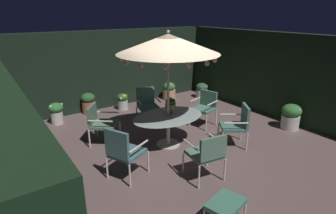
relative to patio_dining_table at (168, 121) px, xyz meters
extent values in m
cube|color=brown|center=(0.23, -0.18, -0.62)|extent=(7.42, 7.68, 0.02)
cube|color=black|center=(0.23, 3.51, 0.63)|extent=(7.42, 0.30, 2.48)
cube|color=black|center=(-3.32, -0.18, 0.63)|extent=(0.30, 7.68, 2.48)
cube|color=black|center=(3.79, -0.18, 0.63)|extent=(0.30, 7.68, 2.48)
cylinder|color=silver|center=(0.00, 0.00, -0.60)|extent=(0.56, 0.56, 0.03)
cylinder|color=silver|center=(0.00, 0.00, -0.26)|extent=(0.09, 0.09, 0.71)
ellipsoid|color=#9CABA8|center=(0.00, 0.00, 0.11)|extent=(1.75, 1.22, 0.03)
cylinder|color=silver|center=(0.00, 0.00, 0.54)|extent=(0.06, 0.06, 2.32)
cone|color=beige|center=(0.00, 0.00, 1.77)|extent=(2.24, 2.24, 0.42)
sphere|color=silver|center=(0.00, 0.00, 2.01)|extent=(0.07, 0.07, 0.07)
sphere|color=#F9DB8C|center=(1.01, 0.05, 1.47)|extent=(0.10, 0.10, 0.10)
sphere|color=#F9DB8C|center=(0.89, 0.48, 1.47)|extent=(0.10, 0.10, 0.10)
sphere|color=#F9DB8C|center=(0.59, 0.82, 1.47)|extent=(0.10, 0.10, 0.10)
sphere|color=#F9DB8C|center=(0.21, 0.99, 1.47)|extent=(0.10, 0.10, 0.10)
sphere|color=#F9DB8C|center=(-0.23, 0.99, 1.47)|extent=(0.10, 0.10, 0.10)
sphere|color=#F9DB8C|center=(-0.65, 0.77, 1.47)|extent=(0.10, 0.10, 0.10)
sphere|color=#F9DB8C|center=(-0.90, 0.46, 1.47)|extent=(0.10, 0.10, 0.10)
sphere|color=#F9DB8C|center=(-1.01, -0.04, 1.47)|extent=(0.10, 0.10, 0.10)
sphere|color=#F9DB8C|center=(-0.92, -0.43, 1.47)|extent=(0.10, 0.10, 0.10)
sphere|color=#F9DB8C|center=(-0.62, -0.80, 1.47)|extent=(0.10, 0.10, 0.10)
sphere|color=#F9DB8C|center=(-0.22, -0.99, 1.47)|extent=(0.10, 0.10, 0.10)
sphere|color=#F9DB8C|center=(0.22, -0.99, 1.47)|extent=(0.10, 0.10, 0.10)
sphere|color=#F9DB8C|center=(0.62, -0.80, 1.47)|extent=(0.10, 0.10, 0.10)
sphere|color=#F9DB8C|center=(0.92, -0.42, 1.47)|extent=(0.10, 0.10, 0.10)
cylinder|color=olive|center=(0.15, 0.11, 0.19)|extent=(0.11, 0.11, 0.13)
cylinder|color=olive|center=(0.15, 0.11, 0.31)|extent=(0.25, 0.25, 0.12)
ellipsoid|color=#204323|center=(0.15, 0.11, 0.43)|extent=(0.24, 0.24, 0.14)
sphere|color=#DF5A6D|center=(0.15, 0.11, 0.48)|extent=(0.08, 0.08, 0.08)
cylinder|color=silver|center=(1.28, 0.08, -0.39)|extent=(0.04, 0.04, 0.45)
cylinder|color=silver|center=(1.14, 0.60, -0.39)|extent=(0.04, 0.04, 0.45)
cylinder|color=silver|center=(1.79, 0.22, -0.39)|extent=(0.04, 0.04, 0.45)
cylinder|color=silver|center=(1.65, 0.74, -0.39)|extent=(0.04, 0.04, 0.45)
cube|color=#487565|center=(1.46, 0.41, -0.13)|extent=(0.64, 0.65, 0.07)
cube|color=#487565|center=(1.71, 0.48, 0.12)|extent=(0.20, 0.51, 0.43)
cylinder|color=silver|center=(1.54, 0.15, 0.10)|extent=(0.50, 0.17, 0.04)
cylinder|color=silver|center=(1.39, 0.67, 0.10)|extent=(0.50, 0.17, 0.04)
cylinder|color=beige|center=(0.55, 1.15, -0.40)|extent=(0.04, 0.04, 0.42)
cylinder|color=beige|center=(0.02, 1.27, -0.40)|extent=(0.04, 0.04, 0.42)
cylinder|color=beige|center=(0.68, 1.68, -0.40)|extent=(0.04, 0.04, 0.42)
cylinder|color=beige|center=(0.14, 1.81, -0.40)|extent=(0.04, 0.04, 0.42)
cube|color=#437764|center=(0.35, 1.48, -0.16)|extent=(0.65, 0.65, 0.07)
cube|color=#437764|center=(0.41, 1.74, 0.12)|extent=(0.53, 0.18, 0.48)
cylinder|color=beige|center=(0.62, 1.42, 0.04)|extent=(0.16, 0.52, 0.04)
cylinder|color=beige|center=(0.08, 1.54, 0.04)|extent=(0.16, 0.52, 0.04)
cylinder|color=beige|center=(-0.78, 0.99, -0.39)|extent=(0.04, 0.04, 0.45)
cylinder|color=beige|center=(-1.14, 0.54, -0.39)|extent=(0.04, 0.04, 0.45)
cylinder|color=beige|center=(-1.24, 1.36, -0.39)|extent=(0.04, 0.04, 0.45)
cylinder|color=beige|center=(-1.60, 0.90, -0.39)|extent=(0.04, 0.04, 0.45)
cube|color=#54745D|center=(-1.19, 0.95, -0.13)|extent=(0.80, 0.80, 0.07)
cube|color=#54745D|center=(-1.41, 1.12, 0.12)|extent=(0.39, 0.47, 0.43)
cylinder|color=beige|center=(-1.01, 1.17, 0.07)|extent=(0.46, 0.38, 0.04)
cylinder|color=beige|center=(-1.37, 0.72, 0.07)|extent=(0.46, 0.38, 0.04)
cylinder|color=silver|center=(-1.23, -0.26, -0.39)|extent=(0.04, 0.04, 0.45)
cylinder|color=silver|center=(-1.00, -0.76, -0.39)|extent=(0.04, 0.04, 0.45)
cylinder|color=silver|center=(-1.76, -0.50, -0.39)|extent=(0.04, 0.04, 0.45)
cylinder|color=silver|center=(-1.54, -1.00, -0.39)|extent=(0.04, 0.04, 0.45)
cube|color=#466E6F|center=(-1.38, -0.63, -0.13)|extent=(0.74, 0.72, 0.07)
cube|color=#466E6F|center=(-1.64, -0.75, 0.17)|extent=(0.27, 0.50, 0.53)
cylinder|color=silver|center=(-1.50, -0.38, 0.09)|extent=(0.53, 0.27, 0.04)
cylinder|color=silver|center=(-1.27, -0.88, 0.09)|extent=(0.53, 0.27, 0.04)
cylinder|color=silver|center=(-0.46, -1.18, -0.39)|extent=(0.04, 0.04, 0.46)
cylinder|color=silver|center=(0.10, -1.26, -0.39)|extent=(0.04, 0.04, 0.46)
cylinder|color=silver|center=(-0.55, -1.75, -0.39)|extent=(0.04, 0.04, 0.46)
cylinder|color=silver|center=(0.02, -1.83, -0.39)|extent=(0.04, 0.04, 0.46)
cube|color=slate|center=(-0.22, -1.50, -0.12)|extent=(0.63, 0.64, 0.07)
cube|color=slate|center=(-0.26, -1.78, 0.13)|extent=(0.55, 0.14, 0.43)
cylinder|color=silver|center=(-0.50, -1.46, 0.12)|extent=(0.12, 0.55, 0.04)
cylinder|color=silver|center=(0.06, -1.55, 0.12)|extent=(0.12, 0.55, 0.04)
cylinder|color=silver|center=(0.85, -0.94, -0.40)|extent=(0.04, 0.04, 0.43)
cylinder|color=silver|center=(1.17, -0.49, -0.40)|extent=(0.04, 0.04, 0.43)
cylinder|color=silver|center=(1.31, -1.26, -0.40)|extent=(0.04, 0.04, 0.43)
cylinder|color=silver|center=(1.63, -0.81, -0.40)|extent=(0.04, 0.04, 0.43)
cube|color=#466C65|center=(1.24, -0.88, -0.15)|extent=(0.76, 0.76, 0.07)
cube|color=#466C65|center=(1.46, -1.03, 0.13)|extent=(0.35, 0.46, 0.49)
cylinder|color=silver|center=(1.08, -1.10, 0.06)|extent=(0.46, 0.34, 0.04)
cylinder|color=silver|center=(1.40, -0.65, 0.06)|extent=(0.46, 0.34, 0.04)
cylinder|color=silver|center=(-0.55, -2.35, -0.47)|extent=(0.03, 0.03, 0.29)
cylinder|color=silver|center=(-0.46, -2.73, -0.47)|extent=(0.03, 0.03, 0.29)
cube|color=#427861|center=(-0.77, -2.61, -0.29)|extent=(0.66, 0.55, 0.08)
cylinder|color=silver|center=(0.23, 2.90, -0.46)|extent=(0.33, 0.33, 0.31)
ellipsoid|color=#2A5827|center=(0.23, 2.90, -0.21)|extent=(0.35, 0.35, 0.25)
sphere|color=#DCD95B|center=(0.34, 2.89, -0.16)|extent=(0.09, 0.09, 0.09)
sphere|color=#E2C84A|center=(0.24, 2.99, -0.19)|extent=(0.06, 0.06, 0.06)
sphere|color=#F2D54E|center=(0.16, 2.97, -0.18)|extent=(0.08, 0.08, 0.08)
sphere|color=#DEC759|center=(0.14, 2.80, -0.20)|extent=(0.11, 0.11, 0.11)
sphere|color=#F8C559|center=(0.24, 2.79, -0.14)|extent=(0.10, 0.10, 0.10)
cylinder|color=silver|center=(3.20, 2.42, -0.48)|extent=(0.44, 0.44, 0.28)
ellipsoid|color=#285C37|center=(3.20, 2.42, -0.22)|extent=(0.43, 0.43, 0.30)
sphere|color=#E4436A|center=(3.33, 2.39, -0.17)|extent=(0.10, 0.10, 0.10)
sphere|color=#E85A7A|center=(3.20, 2.57, -0.15)|extent=(0.07, 0.07, 0.07)
sphere|color=#DA5369|center=(3.09, 2.50, -0.17)|extent=(0.11, 0.11, 0.11)
sphere|color=#E2446D|center=(3.05, 2.31, -0.16)|extent=(0.08, 0.08, 0.08)
sphere|color=#E8466D|center=(3.27, 2.26, -0.17)|extent=(0.10, 0.10, 0.10)
cylinder|color=#A75C3F|center=(-0.80, 3.20, -0.43)|extent=(0.42, 0.42, 0.37)
ellipsoid|color=#2A5A2C|center=(-0.80, 3.20, -0.12)|extent=(0.43, 0.43, 0.30)
sphere|color=red|center=(-0.64, 3.18, -0.10)|extent=(0.08, 0.08, 0.08)
sphere|color=red|center=(-0.77, 3.33, -0.03)|extent=(0.08, 0.08, 0.08)
sphere|color=red|center=(-0.94, 3.17, -0.08)|extent=(0.09, 0.09, 0.09)
sphere|color=#D63043|center=(-0.78, 3.06, -0.06)|extent=(0.06, 0.06, 0.06)
cylinder|color=beige|center=(3.27, -1.10, -0.43)|extent=(0.47, 0.47, 0.37)
ellipsoid|color=#347034|center=(3.27, -1.10, -0.10)|extent=(0.51, 0.51, 0.36)
sphere|color=silver|center=(3.42, -1.10, -0.08)|extent=(0.11, 0.11, 0.11)
sphere|color=silver|center=(3.27, -0.96, -0.03)|extent=(0.10, 0.10, 0.10)
sphere|color=silver|center=(3.14, -1.08, -0.10)|extent=(0.10, 0.10, 0.10)
sphere|color=beige|center=(3.27, -1.29, -0.03)|extent=(0.08, 0.08, 0.08)
cylinder|color=tan|center=(2.10, 2.95, -0.44)|extent=(0.46, 0.46, 0.35)
ellipsoid|color=#306F38|center=(2.10, 2.95, -0.15)|extent=(0.44, 0.44, 0.30)
sphere|color=orange|center=(2.21, 2.97, -0.10)|extent=(0.09, 0.09, 0.09)
sphere|color=orange|center=(2.03, 3.03, -0.13)|extent=(0.09, 0.09, 0.09)
sphere|color=#E08445|center=(2.06, 2.80, -0.05)|extent=(0.09, 0.09, 0.09)
cylinder|color=beige|center=(-2.85, 2.46, -0.41)|extent=(0.38, 0.38, 0.41)
ellipsoid|color=#284330|center=(-2.85, 2.46, -0.09)|extent=(0.40, 0.40, 0.28)
sphere|color=#DEC059|center=(-2.72, 2.45, -0.01)|extent=(0.08, 0.08, 0.08)
sphere|color=#F3C05A|center=(-2.82, 2.56, -0.03)|extent=(0.10, 0.10, 0.10)
sphere|color=yellow|center=(-2.92, 2.57, -0.07)|extent=(0.09, 0.09, 0.09)
sphere|color=yellow|center=(-3.01, 2.47, -0.05)|extent=(0.06, 0.06, 0.06)
sphere|color=yellow|center=(-2.91, 2.35, -0.05)|extent=(0.08, 0.08, 0.08)
sphere|color=yellow|center=(-2.75, 2.35, -0.06)|extent=(0.07, 0.07, 0.07)
cylinder|color=beige|center=(-1.84, 2.87, -0.43)|extent=(0.33, 0.33, 0.36)
ellipsoid|color=#327436|center=(-1.84, 2.87, -0.14)|extent=(0.41, 0.41, 0.29)
sphere|color=silver|center=(-1.67, 2.88, -0.07)|extent=(0.06, 0.06, 0.06)
sphere|color=silver|center=(-1.81, 3.04, -0.12)|extent=(0.07, 0.07, 0.07)
sphere|color=silver|center=(-1.92, 2.93, -0.13)|extent=(0.10, 0.10, 0.10)
sphere|color=silver|center=(-1.97, 2.82, -0.07)|extent=(0.09, 0.09, 0.09)
sphere|color=beige|center=(-1.82, 2.76, -0.13)|extent=(0.10, 0.10, 0.10)
camera|label=1|loc=(-3.41, -4.90, 2.43)|focal=29.49mm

